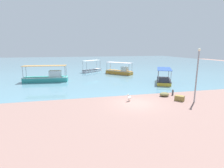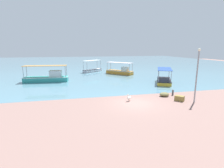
# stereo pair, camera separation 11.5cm
# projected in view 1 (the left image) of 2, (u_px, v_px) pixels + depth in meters

# --- Properties ---
(ground) EXTENTS (120.00, 120.00, 0.00)m
(ground) POSITION_uv_depth(u_px,v_px,m) (136.00, 103.00, 17.55)
(ground) COLOR #87665E
(harbor_water) EXTENTS (110.00, 90.00, 0.00)m
(harbor_water) POSITION_uv_depth(u_px,v_px,m) (88.00, 63.00, 63.26)
(harbor_water) COLOR slate
(harbor_water) RESTS_ON ground
(fishing_boat_center) EXTENTS (7.09, 2.54, 2.64)m
(fishing_boat_center) POSITION_uv_depth(u_px,v_px,m) (47.00, 77.00, 28.53)
(fishing_boat_center) COLOR teal
(fishing_boat_center) RESTS_ON harbor_water
(fishing_boat_outer) EXTENTS (4.30, 5.76, 2.25)m
(fishing_boat_outer) POSITION_uv_depth(u_px,v_px,m) (164.00, 80.00, 27.61)
(fishing_boat_outer) COLOR gold
(fishing_boat_outer) RESTS_ON harbor_water
(fishing_boat_far_right) EXTENTS (5.14, 5.46, 2.44)m
(fishing_boat_far_right) POSITION_uv_depth(u_px,v_px,m) (120.00, 71.00, 36.63)
(fishing_boat_far_right) COLOR orange
(fishing_boat_far_right) RESTS_ON harbor_water
(fishing_boat_near_left) EXTENTS (4.81, 4.30, 2.60)m
(fishing_boat_near_left) POSITION_uv_depth(u_px,v_px,m) (92.00, 70.00, 40.28)
(fishing_boat_near_left) COLOR white
(fishing_boat_near_left) RESTS_ON harbor_water
(pelican) EXTENTS (0.71, 0.57, 0.80)m
(pelican) POSITION_uv_depth(u_px,v_px,m) (129.00, 98.00, 18.18)
(pelican) COLOR #E0997A
(pelican) RESTS_ON ground
(lamp_post) EXTENTS (0.28, 0.28, 5.42)m
(lamp_post) POSITION_uv_depth(u_px,v_px,m) (197.00, 72.00, 17.27)
(lamp_post) COLOR gray
(lamp_post) RESTS_ON ground
(mooring_bollard) EXTENTS (0.21, 0.21, 0.70)m
(mooring_bollard) POSITION_uv_depth(u_px,v_px,m) (173.00, 92.00, 20.40)
(mooring_bollard) COLOR #47474C
(mooring_bollard) RESTS_ON ground
(net_pile) EXTENTS (1.09, 0.93, 0.45)m
(net_pile) POSITION_uv_depth(u_px,v_px,m) (164.00, 94.00, 20.02)
(net_pile) COLOR olive
(net_pile) RESTS_ON ground
(cargo_crate) EXTENTS (1.03, 1.07, 0.54)m
(cargo_crate) POSITION_uv_depth(u_px,v_px,m) (179.00, 98.00, 18.31)
(cargo_crate) COLOR olive
(cargo_crate) RESTS_ON ground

